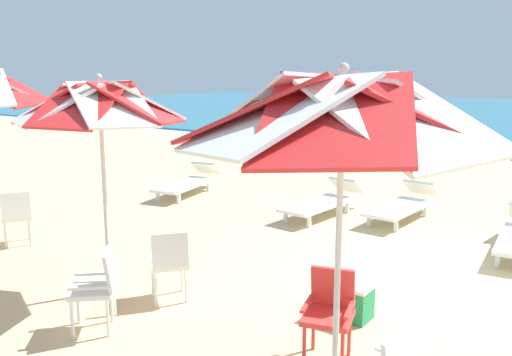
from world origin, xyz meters
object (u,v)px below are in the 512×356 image
object	(u,v)px
plastic_chair_2	(169,261)
plastic_chair_3	(98,285)
beach_umbrella_1	(100,105)
sun_lounger_1	(403,204)
plastic_chair_4	(16,214)
beach_umbrella_0	(342,114)
plastic_chair_0	(329,309)
cooler_box	(349,300)
sun_lounger_3	(189,182)
sun_lounger_2	(324,201)
beachgoer_seated	(420,152)

from	to	relation	value
plastic_chair_2	plastic_chair_3	distance (m)	0.97
beach_umbrella_1	sun_lounger_1	size ratio (longest dim) A/B	1.22
plastic_chair_4	beach_umbrella_0	bearing A→B (deg)	-8.30
plastic_chair_0	cooler_box	world-z (taller)	plastic_chair_0
sun_lounger_3	beach_umbrella_1	bearing A→B (deg)	-58.21
sun_lounger_2	beachgoer_seated	world-z (taller)	beachgoer_seated
plastic_chair_0	plastic_chair_4	distance (m)	5.61
sun_lounger_3	plastic_chair_2	bearing A→B (deg)	-50.11
beach_umbrella_1	sun_lounger_1	world-z (taller)	beach_umbrella_1
beach_umbrella_1	plastic_chair_3	xyz separation A→B (m)	(0.73, -0.74, -1.80)
plastic_chair_2	sun_lounger_2	world-z (taller)	plastic_chair_2
plastic_chair_0	plastic_chair_4	xyz separation A→B (m)	(-5.60, 0.26, 0.00)
beach_umbrella_0	plastic_chair_3	bearing A→B (deg)	-174.31
cooler_box	sun_lounger_3	bearing A→B (deg)	147.39
beach_umbrella_1	sun_lounger_3	size ratio (longest dim) A/B	1.20
cooler_box	beachgoer_seated	xyz separation A→B (m)	(-2.96, 10.92, 0.09)
sun_lounger_1	sun_lounger_2	world-z (taller)	same
plastic_chair_2	beachgoer_seated	bearing A→B (deg)	95.00
sun_lounger_1	beachgoer_seated	distance (m)	6.90
beach_umbrella_1	plastic_chair_3	distance (m)	2.08
beach_umbrella_0	plastic_chair_2	bearing A→B (deg)	164.50
plastic_chair_4	plastic_chair_3	bearing A→B (deg)	-18.69
beach_umbrella_1	beachgoer_seated	xyz separation A→B (m)	(-0.21, 11.97, -2.00)
plastic_chair_0	cooler_box	xyz separation A→B (m)	(-0.23, 0.91, -0.30)
beach_umbrella_0	beach_umbrella_1	distance (m)	3.39
beach_umbrella_1	sun_lounger_3	world-z (taller)	beach_umbrella_1
plastic_chair_2	sun_lounger_2	xyz separation A→B (m)	(-0.39, 4.52, -0.22)
beachgoer_seated	plastic_chair_2	bearing A→B (deg)	-85.00
beach_umbrella_0	sun_lounger_3	bearing A→B (deg)	140.59
beach_umbrella_1	plastic_chair_0	bearing A→B (deg)	2.54
sun_lounger_2	sun_lounger_3	world-z (taller)	same
sun_lounger_3	beachgoer_seated	world-z (taller)	beachgoer_seated
sun_lounger_3	sun_lounger_2	bearing A→B (deg)	1.91
beach_umbrella_0	sun_lounger_3	size ratio (longest dim) A/B	1.24
plastic_chair_3	cooler_box	world-z (taller)	plastic_chair_3
plastic_chair_4	sun_lounger_1	xyz separation A→B (m)	(4.37, 4.96, -0.22)
beach_umbrella_0	plastic_chair_3	xyz separation A→B (m)	(-2.63, -0.26, -1.88)
plastic_chair_2	beach_umbrella_0	bearing A→B (deg)	-15.50
beach_umbrella_0	plastic_chair_0	xyz separation A→B (m)	(-0.38, 0.61, -1.88)
plastic_chair_3	plastic_chair_4	xyz separation A→B (m)	(-3.35, 1.13, 0.00)
sun_lounger_1	sun_lounger_3	size ratio (longest dim) A/B	0.98
beach_umbrella_1	plastic_chair_3	bearing A→B (deg)	-45.50
sun_lounger_1	beachgoer_seated	bearing A→B (deg)	106.49
cooler_box	beachgoer_seated	world-z (taller)	beachgoer_seated
plastic_chair_4	beachgoer_seated	xyz separation A→B (m)	(2.41, 11.57, -0.20)
plastic_chair_3	sun_lounger_1	xyz separation A→B (m)	(1.02, 6.10, -0.22)
plastic_chair_3	beachgoer_seated	xyz separation A→B (m)	(-0.94, 12.71, -0.20)
sun_lounger_2	sun_lounger_3	distance (m)	3.30
plastic_chair_3	plastic_chair_4	distance (m)	3.54
beach_umbrella_1	plastic_chair_2	xyz separation A→B (m)	(0.82, 0.22, -1.80)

